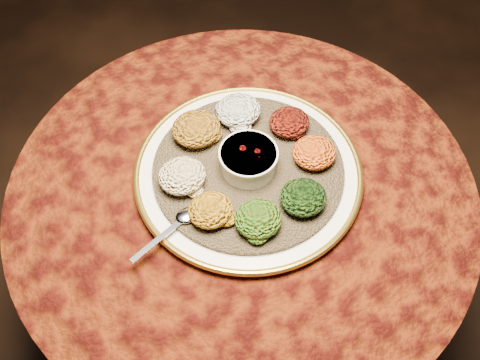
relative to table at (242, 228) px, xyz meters
name	(u,v)px	position (x,y,z in m)	size (l,w,h in m)	color
table	(242,228)	(0.00, 0.00, 0.00)	(0.96, 0.96, 0.73)	black
platter	(248,172)	(0.02, 0.02, 0.19)	(0.48, 0.48, 0.02)	white
injera	(248,169)	(0.02, 0.02, 0.20)	(0.39, 0.39, 0.01)	brown
stew_bowl	(248,159)	(0.02, 0.02, 0.24)	(0.12, 0.12, 0.05)	silver
spoon	(183,219)	(-0.14, -0.05, 0.21)	(0.15, 0.07, 0.01)	silver
portion_ayib	(238,110)	(0.06, 0.15, 0.23)	(0.10, 0.09, 0.05)	silver
portion_kitfo	(289,122)	(0.14, 0.07, 0.23)	(0.09, 0.08, 0.04)	black
portion_tikil	(314,152)	(0.15, -0.02, 0.23)	(0.09, 0.09, 0.04)	#A97B0E
portion_gomen	(303,197)	(0.08, -0.11, 0.23)	(0.09, 0.09, 0.04)	black
portion_mixveg	(258,219)	(-0.02, -0.11, 0.23)	(0.09, 0.09, 0.04)	#9B210A
portion_kik	(210,210)	(-0.09, -0.06, 0.23)	(0.09, 0.08, 0.04)	#C17D11
portion_timatim	(182,176)	(-0.11, 0.04, 0.23)	(0.09, 0.09, 0.05)	maroon
portion_shiro	(196,129)	(-0.04, 0.13, 0.23)	(0.10, 0.10, 0.05)	#8E6211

